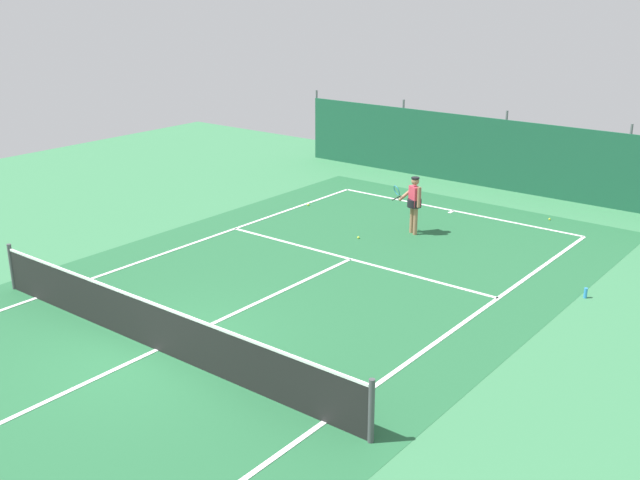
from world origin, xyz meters
The scene contains 9 objects.
ground_plane centered at (0.00, 0.00, 0.00)m, with size 36.00×36.00×0.00m, color #387A4C.
court_surface centered at (0.00, 0.00, 0.00)m, with size 11.02×26.60×0.01m.
tennis_net centered at (0.00, 0.00, 0.51)m, with size 10.12×0.10×1.10m.
back_fence centered at (0.00, 15.72, 0.67)m, with size 16.30×0.98×2.70m.
tennis_player centered at (0.15, 9.21, 0.96)m, with size 0.86×0.62×1.64m.
tennis_ball_near_player centered at (2.73, 12.82, 0.03)m, with size 0.07×0.07×0.07m, color #CCDB33.
tennis_ball_midcourt centered at (-3.94, 9.55, 0.03)m, with size 0.07×0.07×0.07m, color #CCDB33.
tennis_ball_by_sideline centered at (-0.80, 7.89, 0.03)m, with size 0.07×0.07×0.07m, color #CCDB33.
water_bottle centered at (5.64, 7.65, 0.12)m, with size 0.08×0.08×0.24m, color #338CD8.
Camera 1 is at (10.58, -8.40, 6.76)m, focal length 42.33 mm.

